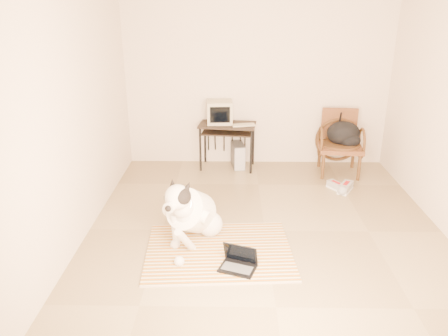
{
  "coord_description": "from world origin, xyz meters",
  "views": [
    {
      "loc": [
        -0.39,
        -4.36,
        2.46
      ],
      "look_at": [
        -0.46,
        -0.17,
        0.83
      ],
      "focal_mm": 35.0,
      "sensor_mm": 36.0,
      "label": 1
    }
  ],
  "objects_px": {
    "backpack": "(345,135)",
    "pc_tower": "(238,155)",
    "dog": "(192,213)",
    "computer_desk": "(227,130)",
    "rattan_chair": "(340,142)",
    "crt_monitor": "(220,112)",
    "laptop": "(239,262)"
  },
  "relations": [
    {
      "from": "dog",
      "to": "crt_monitor",
      "type": "height_order",
      "value": "crt_monitor"
    },
    {
      "from": "dog",
      "to": "computer_desk",
      "type": "xyz_separation_m",
      "value": [
        0.36,
        2.19,
        0.27
      ]
    },
    {
      "from": "computer_desk",
      "to": "backpack",
      "type": "distance_m",
      "value": 1.73
    },
    {
      "from": "rattan_chair",
      "to": "backpack",
      "type": "distance_m",
      "value": 0.14
    },
    {
      "from": "laptop",
      "to": "pc_tower",
      "type": "distance_m",
      "value": 2.78
    },
    {
      "from": "crt_monitor",
      "to": "pc_tower",
      "type": "relative_size",
      "value": 0.94
    },
    {
      "from": "backpack",
      "to": "pc_tower",
      "type": "bearing_deg",
      "value": 172.16
    },
    {
      "from": "pc_tower",
      "to": "backpack",
      "type": "xyz_separation_m",
      "value": [
        1.56,
        -0.21,
        0.41
      ]
    },
    {
      "from": "laptop",
      "to": "crt_monitor",
      "type": "distance_m",
      "value": 2.93
    },
    {
      "from": "dog",
      "to": "pc_tower",
      "type": "height_order",
      "value": "dog"
    },
    {
      "from": "dog",
      "to": "pc_tower",
      "type": "xyz_separation_m",
      "value": [
        0.53,
        2.24,
        -0.14
      ]
    },
    {
      "from": "rattan_chair",
      "to": "pc_tower",
      "type": "bearing_deg",
      "value": 172.76
    },
    {
      "from": "rattan_chair",
      "to": "dog",
      "type": "bearing_deg",
      "value": -134.77
    },
    {
      "from": "computer_desk",
      "to": "pc_tower",
      "type": "bearing_deg",
      "value": 15.78
    },
    {
      "from": "pc_tower",
      "to": "rattan_chair",
      "type": "height_order",
      "value": "rattan_chair"
    },
    {
      "from": "crt_monitor",
      "to": "pc_tower",
      "type": "xyz_separation_m",
      "value": [
        0.28,
        -0.03,
        -0.68
      ]
    },
    {
      "from": "dog",
      "to": "computer_desk",
      "type": "bearing_deg",
      "value": 80.67
    },
    {
      "from": "dog",
      "to": "computer_desk",
      "type": "distance_m",
      "value": 2.24
    },
    {
      "from": "rattan_chair",
      "to": "crt_monitor",
      "type": "bearing_deg",
      "value": 172.97
    },
    {
      "from": "crt_monitor",
      "to": "backpack",
      "type": "distance_m",
      "value": 1.88
    },
    {
      "from": "computer_desk",
      "to": "crt_monitor",
      "type": "relative_size",
      "value": 2.25
    },
    {
      "from": "rattan_chair",
      "to": "backpack",
      "type": "height_order",
      "value": "rattan_chair"
    },
    {
      "from": "dog",
      "to": "laptop",
      "type": "distance_m",
      "value": 0.77
    },
    {
      "from": "laptop",
      "to": "rattan_chair",
      "type": "distance_m",
      "value": 3.03
    },
    {
      "from": "computer_desk",
      "to": "backpack",
      "type": "bearing_deg",
      "value": -5.56
    },
    {
      "from": "laptop",
      "to": "crt_monitor",
      "type": "xyz_separation_m",
      "value": [
        -0.26,
        2.8,
        0.79
      ]
    },
    {
      "from": "crt_monitor",
      "to": "pc_tower",
      "type": "distance_m",
      "value": 0.74
    },
    {
      "from": "laptop",
      "to": "crt_monitor",
      "type": "relative_size",
      "value": 1.01
    },
    {
      "from": "computer_desk",
      "to": "rattan_chair",
      "type": "relative_size",
      "value": 0.96
    },
    {
      "from": "dog",
      "to": "pc_tower",
      "type": "distance_m",
      "value": 2.3
    },
    {
      "from": "rattan_chair",
      "to": "computer_desk",
      "type": "bearing_deg",
      "value": 175.06
    },
    {
      "from": "dog",
      "to": "pc_tower",
      "type": "bearing_deg",
      "value": 76.79
    }
  ]
}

